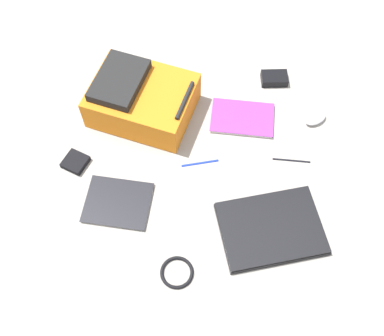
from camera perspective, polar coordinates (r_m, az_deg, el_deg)
ground_plane at (r=1.85m, az=0.22°, el=0.39°), size 3.37×3.37×0.00m
backpack at (r=1.94m, az=-6.13°, el=8.20°), size 0.38×0.45×0.18m
laptop at (r=1.74m, az=9.39°, el=-7.09°), size 0.36×0.42×0.03m
book_comic at (r=1.79m, az=-8.82°, el=-4.11°), size 0.20×0.24×0.01m
book_manual at (r=1.97m, az=6.00°, el=5.94°), size 0.17×0.25×0.02m
computer_mouse at (r=2.01m, az=14.50°, el=5.77°), size 0.10×0.11×0.03m
cable_coil at (r=1.67m, az=-1.81°, el=-12.32°), size 0.12×0.12×0.01m
power_brick at (r=2.10m, az=9.77°, el=10.47°), size 0.09×0.12×0.04m
pen_black at (r=1.85m, az=0.96°, el=0.64°), size 0.05×0.14×0.01m
pen_blue at (r=1.89m, az=11.76°, el=0.93°), size 0.01×0.15×0.01m
earbud_pouch at (r=1.89m, az=-13.71°, el=0.70°), size 0.11×0.11×0.02m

